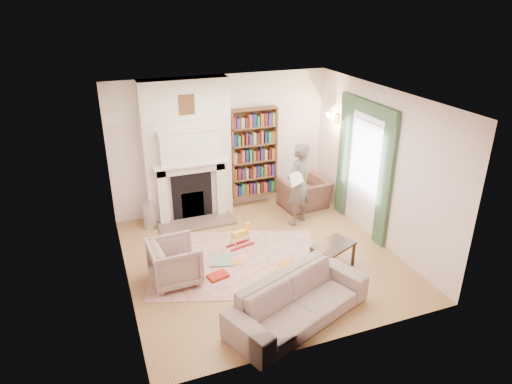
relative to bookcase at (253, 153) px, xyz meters
name	(u,v)px	position (x,y,z in m)	size (l,w,h in m)	color
floor	(261,258)	(-0.65, -2.12, -1.18)	(4.50, 4.50, 0.00)	olive
ceiling	(262,98)	(-0.65, -2.12, 1.62)	(4.50, 4.50, 0.00)	white
wall_back	(221,144)	(-0.65, 0.13, 0.22)	(4.50, 4.50, 0.00)	silver
wall_front	(330,252)	(-0.65, -4.37, 0.22)	(4.50, 4.50, 0.00)	silver
wall_left	(118,205)	(-2.90, -2.12, 0.22)	(4.50, 4.50, 0.00)	silver
wall_right	(379,166)	(1.60, -2.12, 0.22)	(4.50, 4.50, 0.00)	silver
fireplace	(188,152)	(-1.40, -0.07, 0.21)	(1.70, 0.58, 2.80)	silver
bookcase	(253,153)	(0.00, 0.00, 0.00)	(1.00, 0.24, 1.85)	brown
window	(366,157)	(1.58, -1.72, 0.27)	(0.02, 0.90, 1.30)	silver
curtain_left	(385,183)	(1.55, -2.42, 0.02)	(0.07, 0.32, 2.40)	#30472D
curtain_right	(344,158)	(1.55, -1.02, 0.02)	(0.07, 0.32, 2.40)	#30472D
pelmet	(369,107)	(1.54, -1.72, 1.20)	(0.09, 1.70, 0.24)	#30472D
wall_sconce	(329,120)	(1.38, -0.62, 0.72)	(0.20, 0.24, 0.24)	gold
rug	(237,262)	(-1.09, -2.11, -1.17)	(2.79, 2.14, 0.01)	beige
armchair_reading	(304,194)	(0.96, -0.54, -0.86)	(0.96, 0.84, 0.62)	#4C2929
armchair_left	(175,262)	(-2.17, -2.28, -0.83)	(0.74, 0.77, 0.70)	#A89F8B
sofa	(298,300)	(-0.75, -3.81, -0.86)	(2.16, 0.84, 0.63)	#A59888
man_reading	(298,184)	(0.51, -1.14, -0.34)	(0.61, 0.40, 1.66)	#564B45
newspaper	(296,178)	(0.36, -1.34, -0.12)	(0.36, 0.02, 0.25)	white
coffee_table	(333,256)	(0.35, -2.83, -0.95)	(0.70, 0.45, 0.45)	black
paraffin_heater	(149,216)	(-2.29, -0.35, -0.90)	(0.24, 0.24, 0.55)	#A9ABB1
rocking_horse	(240,236)	(-0.87, -1.63, -0.96)	(0.49, 0.20, 0.43)	yellow
board_game	(222,260)	(-1.33, -1.99, -1.15)	(0.40, 0.40, 0.03)	#C9D24A
game_box_lid	(218,276)	(-1.53, -2.44, -1.14)	(0.32, 0.22, 0.05)	#A91A13
comic_annuals	(274,266)	(-0.56, -2.48, -1.16)	(1.20, 0.86, 0.02)	red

